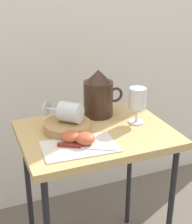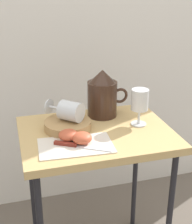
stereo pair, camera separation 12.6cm
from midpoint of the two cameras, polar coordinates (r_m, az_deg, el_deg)
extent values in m
cube|color=silver|center=(1.72, -9.30, 13.32)|extent=(2.40, 0.03, 1.95)
cube|color=tan|center=(1.30, -2.78, -3.92)|extent=(0.59, 0.45, 0.03)
cylinder|color=black|center=(1.45, 10.11, -17.39)|extent=(0.02, 0.02, 0.65)
cylinder|color=black|center=(1.59, -13.82, -13.65)|extent=(0.02, 0.02, 0.65)
cylinder|color=black|center=(1.70, 3.64, -10.17)|extent=(0.02, 0.02, 0.65)
cube|color=silver|center=(1.18, -5.95, -6.04)|extent=(0.27, 0.18, 0.00)
cylinder|color=#AD8451|center=(1.30, -7.77, -2.55)|extent=(0.18, 0.18, 0.03)
cylinder|color=#382319|center=(1.41, -2.17, 2.25)|extent=(0.13, 0.13, 0.15)
cylinder|color=#D1661E|center=(1.42, -2.15, 1.10)|extent=(0.12, 0.12, 0.08)
cone|color=#382319|center=(1.37, -2.24, 6.23)|extent=(0.11, 0.11, 0.05)
torus|color=#382319|center=(1.43, 0.89, 2.95)|extent=(0.07, 0.01, 0.07)
cylinder|color=silver|center=(1.37, 4.36, -1.78)|extent=(0.06, 0.06, 0.00)
cylinder|color=silver|center=(1.35, 4.40, -0.51)|extent=(0.01, 0.01, 0.06)
cylinder|color=silver|center=(1.33, 4.50, 2.38)|extent=(0.07, 0.07, 0.08)
cylinder|color=#D1661E|center=(1.33, 4.47, 1.63)|extent=(0.06, 0.06, 0.04)
cylinder|color=silver|center=(1.28, -7.28, -0.10)|extent=(0.12, 0.12, 0.08)
cylinder|color=silver|center=(1.32, -10.04, 0.37)|extent=(0.05, 0.05, 0.01)
cylinder|color=silver|center=(1.33, -11.21, 0.56)|extent=(0.05, 0.05, 0.06)
ellipsoid|color=#C15133|center=(1.21, -7.36, -4.28)|extent=(0.07, 0.07, 0.04)
ellipsoid|color=#C15133|center=(1.19, -4.93, -4.67)|extent=(0.07, 0.07, 0.04)
cube|color=silver|center=(1.16, -2.60, -6.42)|extent=(0.12, 0.08, 0.00)
cube|color=maroon|center=(1.18, -7.73, -5.82)|extent=(0.08, 0.05, 0.01)
camera|label=1|loc=(0.06, -92.86, -1.20)|focal=52.86mm
camera|label=2|loc=(0.06, 87.14, 1.20)|focal=52.86mm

